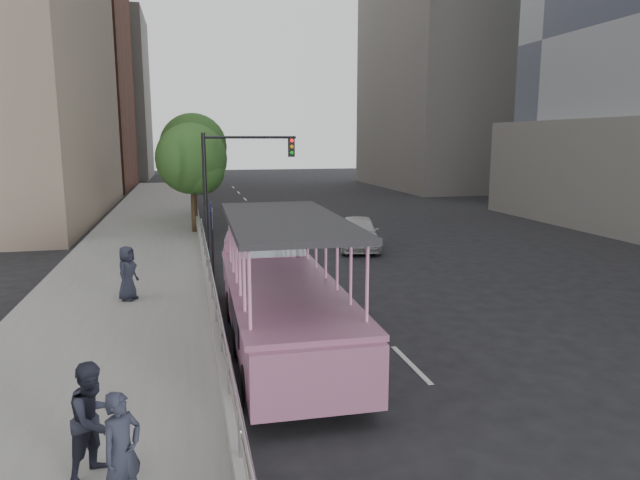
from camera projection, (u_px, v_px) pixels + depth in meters
ground at (343, 338)px, 14.34m from camera, size 160.00×160.00×0.00m
sidewalk at (136, 261)px, 22.61m from camera, size 5.50×80.00×0.30m
kerb_wall at (213, 305)px, 15.48m from camera, size 0.24×30.00×0.36m
guardrail at (212, 282)px, 15.36m from camera, size 0.07×22.00×0.71m
duck_boat at (278, 291)px, 14.19m from camera, size 2.59×9.78×3.23m
car at (358, 233)px, 25.83m from camera, size 2.69×4.64×1.48m
pedestrian_near at (122, 452)px, 7.09m from camera, size 0.67×0.68×1.58m
pedestrian_mid at (94, 419)px, 7.87m from camera, size 0.99×1.02×1.65m
pedestrian_far at (127, 273)px, 16.52m from camera, size 0.79×0.92×1.60m
parking_sign at (212, 240)px, 17.37m from camera, size 0.09×0.69×3.05m
traffic_signal at (232, 172)px, 25.33m from camera, size 4.20×0.32×5.20m
street_tree_near at (194, 162)px, 28.20m from camera, size 3.52×3.52×5.72m
street_tree_far at (195, 149)px, 33.91m from camera, size 3.97×3.97×6.45m
midrise_brick at (26, 52)px, 54.02m from camera, size 18.00×16.00×26.00m
midrise_stone_a at (481, 28)px, 57.64m from camera, size 20.00×20.00×32.00m
midrise_stone_b at (80, 97)px, 70.33m from camera, size 16.00×14.00×20.00m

